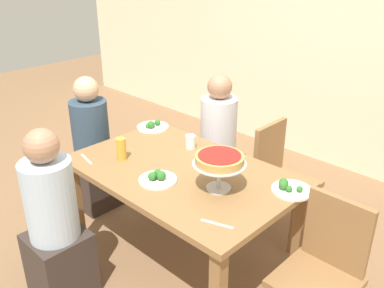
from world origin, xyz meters
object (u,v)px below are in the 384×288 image
diner_near_left (55,229)px  salad_plate_far_diner (157,178)px  chair_far_right (280,175)px  cutlery_knife_near (86,159)px  salad_plate_spare (153,126)px  cutlery_fork_near (217,224)px  deep_dish_pizza_stand (219,162)px  water_glass_clear_near (191,142)px  salad_plate_near_diner (290,188)px  dining_table (181,182)px  diner_far_left (218,150)px  diner_head_west (93,153)px  chair_head_east (323,268)px  beer_glass_amber_tall (121,149)px

diner_near_left → salad_plate_far_diner: size_ratio=4.86×
diner_near_left → chair_far_right: 1.65m
cutlery_knife_near → salad_plate_spare: bearing=109.6°
salad_plate_far_diner → cutlery_fork_near: 0.57m
deep_dish_pizza_stand → salad_plate_far_diner: 0.42m
water_glass_clear_near → cutlery_knife_near: 0.73m
cutlery_fork_near → salad_plate_near_diner: bearing=61.7°
dining_table → diner_far_left: diner_far_left is taller
diner_far_left → cutlery_fork_near: (0.92, -1.08, 0.25)m
chair_far_right → salad_plate_near_diner: size_ratio=3.62×
dining_table → deep_dish_pizza_stand: deep_dish_pizza_stand is taller
diner_head_west → salad_plate_far_diner: diner_head_west is taller
salad_plate_far_diner → cutlery_fork_near: salad_plate_far_diner is taller
dining_table → chair_head_east: bearing=4.4°
diner_near_left → salad_plate_near_diner: diner_near_left is taller
diner_near_left → water_glass_clear_near: 1.08m
dining_table → cutlery_fork_near: cutlery_fork_near is taller
chair_head_east → salad_plate_near_diner: (-0.35, 0.18, 0.27)m
water_glass_clear_near → diner_far_left: bearing=108.7°
deep_dish_pizza_stand → cutlery_knife_near: bearing=-159.8°
salad_plate_near_diner → cutlery_knife_near: salad_plate_near_diner is taller
cutlery_fork_near → diner_far_left: bearing=111.3°
chair_far_right → salad_plate_spare: (-0.92, -0.46, 0.27)m
diner_head_west → chair_head_east: (2.06, 0.06, -0.01)m
dining_table → beer_glass_amber_tall: bearing=-156.6°
diner_near_left → salad_plate_near_diner: bearing=-44.6°
dining_table → water_glass_clear_near: (-0.19, 0.28, 0.14)m
diner_head_west → cutlery_fork_near: bearing=-10.6°
dining_table → beer_glass_amber_tall: beer_glass_amber_tall is taller
salad_plate_near_diner → water_glass_clear_near: (-0.83, 0.02, 0.03)m
diner_far_left → chair_far_right: diner_far_left is taller
chair_head_east → salad_plate_spare: chair_head_east is taller
salad_plate_far_diner → cutlery_fork_near: size_ratio=1.32×
dining_table → salad_plate_far_diner: salad_plate_far_diner is taller
diner_near_left → salad_plate_spare: 1.16m
chair_head_east → water_glass_clear_near: bearing=-9.6°
cutlery_knife_near → diner_far_left: bearing=91.1°
cutlery_fork_near → cutlery_knife_near: size_ratio=1.00×
salad_plate_far_diner → cutlery_knife_near: size_ratio=1.32×
diner_head_west → diner_near_left: (0.73, -0.76, 0.00)m
diner_head_west → salad_plate_far_diner: size_ratio=4.86×
salad_plate_spare → dining_table: bearing=-26.8°
beer_glass_amber_tall → diner_head_west: bearing=164.5°
diner_near_left → salad_plate_far_diner: bearing=-31.8°
diner_far_left → cutlery_fork_near: size_ratio=6.39×
salad_plate_far_diner → cutlery_knife_near: salad_plate_far_diner is taller
deep_dish_pizza_stand → water_glass_clear_near: deep_dish_pizza_stand is taller
water_glass_clear_near → deep_dish_pizza_stand: bearing=-29.4°
cutlery_knife_near → cutlery_fork_near: bearing=14.2°
chair_head_east → beer_glass_amber_tall: size_ratio=5.68×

